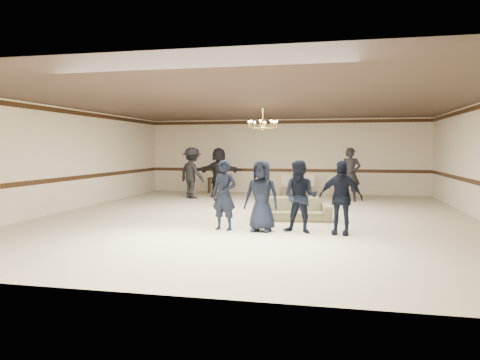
# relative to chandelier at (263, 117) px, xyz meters

# --- Properties ---
(room) EXTENTS (12.01, 14.01, 3.21)m
(room) POSITION_rel_chandelier_xyz_m (0.00, -1.00, -1.28)
(room) COLOR #C3B596
(room) RESTS_ON ground
(chair_rail) EXTENTS (12.00, 0.02, 0.14)m
(chair_rail) POSITION_rel_chandelier_xyz_m (0.00, 5.99, -1.88)
(chair_rail) COLOR #3B2411
(chair_rail) RESTS_ON wall_back
(crown_molding) EXTENTS (12.00, 0.02, 0.14)m
(crown_molding) POSITION_rel_chandelier_xyz_m (0.00, 5.99, 0.21)
(crown_molding) COLOR #3B2411
(crown_molding) RESTS_ON wall_back
(chandelier) EXTENTS (0.94, 0.94, 0.89)m
(chandelier) POSITION_rel_chandelier_xyz_m (0.00, 0.00, 0.00)
(chandelier) COLOR gold
(chandelier) RESTS_ON ceiling
(boy_a) EXTENTS (0.68, 0.52, 1.67)m
(boy_a) POSITION_rel_chandelier_xyz_m (-0.40, -3.16, -2.04)
(boy_a) COLOR black
(boy_a) RESTS_ON floor
(boy_b) EXTENTS (0.88, 0.63, 1.67)m
(boy_b) POSITION_rel_chandelier_xyz_m (0.50, -3.16, -2.04)
(boy_b) COLOR black
(boy_b) RESTS_ON floor
(boy_c) EXTENTS (0.94, 0.80, 1.67)m
(boy_c) POSITION_rel_chandelier_xyz_m (1.40, -3.16, -2.04)
(boy_c) COLOR black
(boy_c) RESTS_ON floor
(boy_d) EXTENTS (1.04, 0.59, 1.67)m
(boy_d) POSITION_rel_chandelier_xyz_m (2.30, -3.16, -2.04)
(boy_d) COLOR black
(boy_d) RESTS_ON floor
(settee) EXTENTS (2.16, 1.06, 0.61)m
(settee) POSITION_rel_chandelier_xyz_m (1.04, -1.32, -2.57)
(settee) COLOR #77754F
(settee) RESTS_ON floor
(adult_left) EXTENTS (1.47, 1.31, 1.98)m
(adult_left) POSITION_rel_chandelier_xyz_m (-3.30, 3.22, -1.88)
(adult_left) COLOR black
(adult_left) RESTS_ON floor
(adult_mid) EXTENTS (1.89, 0.78, 1.98)m
(adult_mid) POSITION_rel_chandelier_xyz_m (-2.40, 3.92, -1.88)
(adult_mid) COLOR black
(adult_mid) RESTS_ON floor
(adult_right) EXTENTS (0.74, 0.50, 1.98)m
(adult_right) POSITION_rel_chandelier_xyz_m (2.70, 3.52, -1.88)
(adult_right) COLOR black
(adult_right) RESTS_ON floor
(banquet_chair_left) EXTENTS (0.43, 0.43, 0.85)m
(banquet_chair_left) POSITION_rel_chandelier_xyz_m (0.11, 5.24, -2.45)
(banquet_chair_left) COLOR beige
(banquet_chair_left) RESTS_ON floor
(banquet_chair_mid) EXTENTS (0.44, 0.44, 0.85)m
(banquet_chair_mid) POSITION_rel_chandelier_xyz_m (1.11, 5.24, -2.45)
(banquet_chair_mid) COLOR beige
(banquet_chair_mid) RESTS_ON floor
(banquet_chair_right) EXTENTS (0.45, 0.45, 0.85)m
(banquet_chair_right) POSITION_rel_chandelier_xyz_m (2.11, 5.24, -2.45)
(banquet_chair_right) COLOR beige
(banquet_chair_right) RESTS_ON floor
(console_table) EXTENTS (0.83, 0.40, 0.68)m
(console_table) POSITION_rel_chandelier_xyz_m (-2.89, 5.44, -2.54)
(console_table) COLOR black
(console_table) RESTS_ON floor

